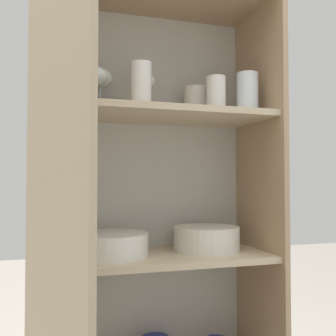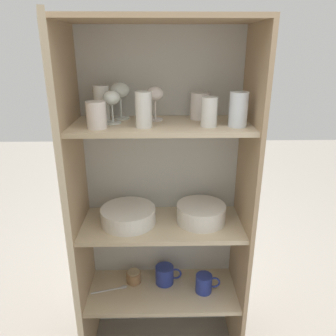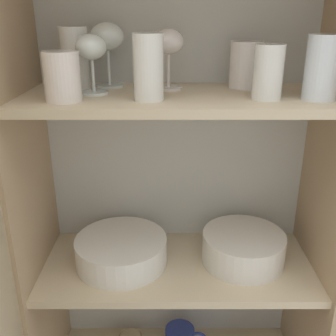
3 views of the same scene
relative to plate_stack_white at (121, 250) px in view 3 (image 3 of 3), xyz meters
The scene contains 16 objects.
cupboard_back_panel 0.22m from the plate_stack_white, 46.17° to the left, with size 0.75×0.02×1.54m, color silver.
cupboard_side_left 0.22m from the plate_stack_white, behind, with size 0.02×0.34×1.54m, color tan.
cupboard_side_right 0.52m from the plate_stack_white, ahead, with size 0.02×0.34×1.54m, color tan.
shelf_board_middle 0.16m from the plate_stack_white, ahead, with size 0.71×0.31×0.02m, color beige.
shelf_board_upper 0.44m from the plate_stack_white, ahead, with size 0.71×0.31×0.02m, color beige.
tumbler_glass_0 0.58m from the plate_stack_white, 10.86° to the right, with size 0.06×0.06×0.11m.
tumbler_glass_1 0.50m from the plate_stack_white, 40.79° to the right, with size 0.06×0.06×0.13m.
tumbler_glass_2 0.50m from the plate_stack_white, 149.57° to the left, with size 0.06×0.06×0.14m.
tumbler_glass_3 0.49m from the plate_stack_white, 136.66° to the right, with size 0.08×0.08×0.10m.
tumbler_glass_4 0.57m from the plate_stack_white, 13.65° to the left, with size 0.08×0.08×0.11m.
tumbler_glass_5 0.66m from the plate_stack_white, ahead, with size 0.07×0.07×0.13m.
wine_glass_0 0.54m from the plate_stack_white, 22.05° to the left, with size 0.07×0.07×0.14m.
wine_glass_1 0.54m from the plate_stack_white, 103.00° to the left, with size 0.08×0.08×0.15m.
wine_glass_2 0.51m from the plate_stack_white, behind, with size 0.07×0.07×0.13m.
plate_stack_white is the anchor object (origin of this frame).
mixing_bowl_large 0.33m from the plate_stack_white, ahead, with size 0.22×0.22×0.08m.
Camera 3 is at (-0.03, -0.73, 1.34)m, focal length 42.00 mm.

